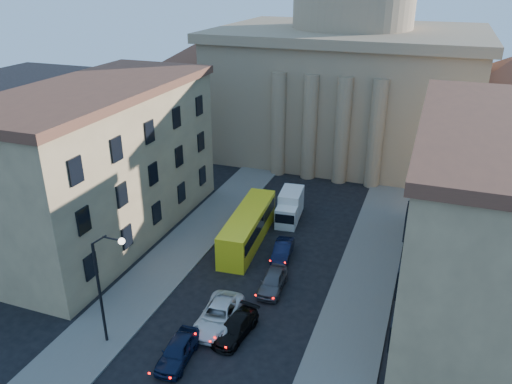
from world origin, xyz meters
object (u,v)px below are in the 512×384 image
at_px(city_bus, 248,226).
at_px(box_truck, 290,207).
at_px(street_lamp, 104,280).
at_px(car_left_near, 178,351).

relative_size(city_bus, box_truck, 2.06).
bearing_deg(box_truck, street_lamp, -110.88).
distance_m(car_left_near, city_bus, 16.60).
height_order(street_lamp, city_bus, street_lamp).
bearing_deg(city_bus, box_truck, 64.34).
xyz_separation_m(city_bus, box_truck, (2.36, 6.08, -0.31)).
distance_m(street_lamp, city_bus, 17.47).
bearing_deg(city_bus, street_lamp, -107.29).
height_order(car_left_near, box_truck, box_truck).
distance_m(city_bus, box_truck, 6.53).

